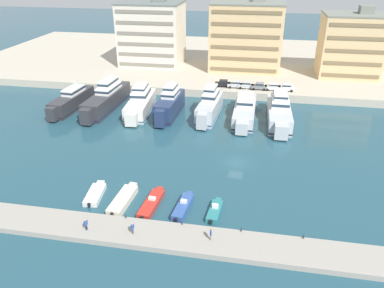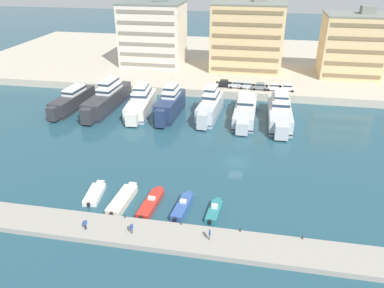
% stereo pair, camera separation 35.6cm
% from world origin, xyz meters
% --- Properties ---
extents(ground_plane, '(400.00, 400.00, 0.00)m').
position_xyz_m(ground_plane, '(0.00, 0.00, 0.00)').
color(ground_plane, '#234C5B').
extents(quay_promenade, '(180.00, 70.00, 1.96)m').
position_xyz_m(quay_promenade, '(0.00, 67.60, 0.98)').
color(quay_promenade, '#BCB29E').
rests_on(quay_promenade, ground).
extents(pier_dock, '(120.00, 5.24, 0.78)m').
position_xyz_m(pier_dock, '(0.00, -21.82, 0.39)').
color(pier_dock, '#9E998E').
rests_on(pier_dock, ground).
extents(yacht_charcoal_far_left, '(4.98, 17.72, 6.69)m').
position_xyz_m(yacht_charcoal_far_left, '(-40.46, 19.17, 2.04)').
color(yacht_charcoal_far_left, '#333338').
rests_on(yacht_charcoal_far_left, ground).
extents(yacht_charcoal_left, '(5.41, 21.89, 8.53)m').
position_xyz_m(yacht_charcoal_left, '(-32.30, 20.91, 2.52)').
color(yacht_charcoal_left, '#333338').
rests_on(yacht_charcoal_left, ground).
extents(yacht_ivory_mid_left, '(5.89, 18.62, 7.91)m').
position_xyz_m(yacht_ivory_mid_left, '(-23.95, 20.46, 2.21)').
color(yacht_ivory_mid_left, silver).
rests_on(yacht_ivory_mid_left, ground).
extents(yacht_navy_center_left, '(4.51, 15.95, 8.74)m').
position_xyz_m(yacht_navy_center_left, '(-16.63, 19.23, 2.66)').
color(yacht_navy_center_left, navy).
rests_on(yacht_navy_center_left, ground).
extents(yacht_silver_center, '(4.80, 16.61, 8.64)m').
position_xyz_m(yacht_silver_center, '(-7.60, 20.23, 2.55)').
color(yacht_silver_center, silver).
rests_on(yacht_silver_center, ground).
extents(yacht_silver_center_right, '(4.71, 19.62, 6.41)m').
position_xyz_m(yacht_silver_center_right, '(0.30, 20.90, 1.84)').
color(yacht_silver_center_right, silver).
rests_on(yacht_silver_center_right, ground).
extents(yacht_silver_mid_right, '(5.16, 19.76, 8.18)m').
position_xyz_m(yacht_silver_mid_right, '(7.82, 20.14, 2.32)').
color(yacht_silver_mid_right, silver).
rests_on(yacht_silver_mid_right, ground).
extents(motorboat_white_far_left, '(2.72, 6.55, 1.38)m').
position_xyz_m(motorboat_white_far_left, '(-20.42, -14.22, 0.43)').
color(motorboat_white_far_left, white).
rests_on(motorboat_white_far_left, ground).
extents(motorboat_cream_left, '(2.62, 8.24, 1.45)m').
position_xyz_m(motorboat_cream_left, '(-15.65, -15.07, 0.55)').
color(motorboat_cream_left, beige).
rests_on(motorboat_cream_left, ground).
extents(motorboat_red_mid_left, '(2.46, 7.98, 1.25)m').
position_xyz_m(motorboat_red_mid_left, '(-11.32, -15.04, 0.44)').
color(motorboat_red_mid_left, red).
rests_on(motorboat_red_mid_left, ground).
extents(motorboat_blue_center_left, '(2.23, 7.00, 1.49)m').
position_xyz_m(motorboat_blue_center_left, '(-6.56, -15.22, 0.55)').
color(motorboat_blue_center_left, '#33569E').
rests_on(motorboat_blue_center_left, ground).
extents(motorboat_teal_center, '(1.98, 5.86, 1.33)m').
position_xyz_m(motorboat_teal_center, '(-1.97, -15.17, 0.41)').
color(motorboat_teal_center, teal).
rests_on(motorboat_teal_center, ground).
extents(car_black_far_left, '(4.17, 2.07, 1.80)m').
position_xyz_m(car_black_far_left, '(-6.22, 36.44, 2.94)').
color(car_black_far_left, black).
rests_on(car_black_far_left, quay_promenade).
extents(car_silver_left, '(4.22, 2.18, 1.80)m').
position_xyz_m(car_silver_left, '(-2.96, 36.20, 2.94)').
color(car_silver_left, '#B7BCC1').
rests_on(car_silver_left, quay_promenade).
extents(car_silver_mid_left, '(4.14, 2.00, 1.80)m').
position_xyz_m(car_silver_mid_left, '(-0.19, 36.02, 2.94)').
color(car_silver_mid_left, '#B7BCC1').
rests_on(car_silver_mid_left, quay_promenade).
extents(car_grey_center_left, '(4.10, 1.93, 1.80)m').
position_xyz_m(car_grey_center_left, '(3.15, 35.74, 2.94)').
color(car_grey_center_left, slate).
rests_on(car_grey_center_left, quay_promenade).
extents(car_white_center, '(4.17, 2.07, 1.80)m').
position_xyz_m(car_white_center, '(6.69, 35.84, 2.94)').
color(car_white_center, white).
rests_on(car_white_center, quay_promenade).
extents(car_white_center_right, '(4.15, 2.02, 1.80)m').
position_xyz_m(car_white_center_right, '(9.99, 35.92, 2.94)').
color(car_white_center_right, white).
rests_on(car_white_center_right, quay_promenade).
extents(apartment_block_far_left, '(18.84, 15.19, 20.61)m').
position_xyz_m(apartment_block_far_left, '(-30.58, 56.24, 11.32)').
color(apartment_block_far_left, silver).
rests_on(apartment_block_far_left, quay_promenade).
extents(apartment_block_left, '(20.87, 15.57, 21.28)m').
position_xyz_m(apartment_block_left, '(-1.67, 55.76, 11.65)').
color(apartment_block_left, '#E0BC84').
rests_on(apartment_block_left, quay_promenade).
extents(apartment_block_mid_left, '(16.52, 12.92, 19.02)m').
position_xyz_m(apartment_block_mid_left, '(27.38, 53.27, 10.54)').
color(apartment_block_mid_left, '#E0BC84').
rests_on(apartment_block_mid_left, quay_promenade).
extents(pedestrian_near_edge, '(0.30, 0.68, 1.76)m').
position_xyz_m(pedestrian_near_edge, '(-1.72, -21.74, 1.82)').
color(pedestrian_near_edge, '#7A6B56').
rests_on(pedestrian_near_edge, pier_dock).
extents(pedestrian_mid_deck, '(0.40, 0.59, 1.67)m').
position_xyz_m(pedestrian_mid_deck, '(-17.93, -22.70, 1.77)').
color(pedestrian_mid_deck, '#282D3D').
rests_on(pedestrian_mid_deck, pier_dock).
extents(pedestrian_far_side, '(0.36, 0.62, 1.67)m').
position_xyz_m(pedestrian_far_side, '(-11.73, -22.36, 1.77)').
color(pedestrian_far_side, '#4C515B').
rests_on(pedestrian_far_side, pier_dock).
extents(bollard_west, '(0.20, 0.20, 0.61)m').
position_xyz_m(bollard_west, '(-13.70, -19.45, 1.11)').
color(bollard_west, '#2D2D33').
rests_on(bollard_west, pier_dock).
extents(bollard_west_mid, '(0.20, 0.20, 0.61)m').
position_xyz_m(bollard_west_mid, '(-5.85, -19.45, 1.11)').
color(bollard_west_mid, '#2D2D33').
rests_on(bollard_west_mid, pier_dock).
extents(bollard_east_mid, '(0.20, 0.20, 0.61)m').
position_xyz_m(bollard_east_mid, '(1.99, -19.45, 1.11)').
color(bollard_east_mid, '#2D2D33').
rests_on(bollard_east_mid, pier_dock).
extents(bollard_east, '(0.20, 0.20, 0.61)m').
position_xyz_m(bollard_east, '(9.84, -19.45, 1.11)').
color(bollard_east, '#2D2D33').
rests_on(bollard_east, pier_dock).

